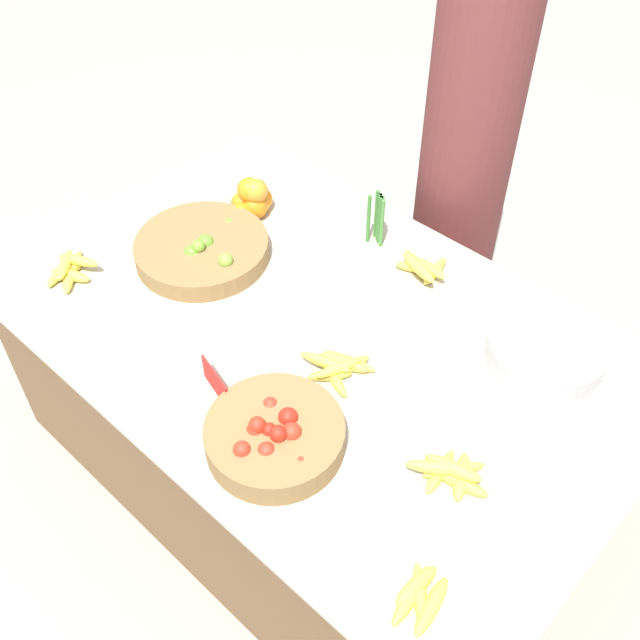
% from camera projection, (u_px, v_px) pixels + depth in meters
% --- Properties ---
extents(ground_plane, '(12.00, 12.00, 0.00)m').
position_uv_depth(ground_plane, '(320.00, 462.00, 2.56)').
color(ground_plane, '#ADA599').
extents(market_table, '(1.81, 1.17, 0.64)m').
position_uv_depth(market_table, '(320.00, 403.00, 2.33)').
color(market_table, brown).
rests_on(market_table, ground_plane).
extents(lime_bowl, '(0.41, 0.41, 0.10)m').
position_uv_depth(lime_bowl, '(202.00, 249.00, 2.31)').
color(lime_bowl, olive).
rests_on(lime_bowl, market_table).
extents(tomato_basket, '(0.34, 0.34, 0.11)m').
position_uv_depth(tomato_basket, '(275.00, 436.00, 1.81)').
color(tomato_basket, olive).
rests_on(tomato_basket, market_table).
extents(orange_pile, '(0.14, 0.16, 0.14)m').
position_uv_depth(orange_pile, '(252.00, 200.00, 2.45)').
color(orange_pile, orange).
rests_on(orange_pile, market_table).
extents(metal_bowl, '(0.32, 0.32, 0.07)m').
position_uv_depth(metal_bowl, '(546.00, 350.00, 2.01)').
color(metal_bowl, '#B7B7BF').
rests_on(metal_bowl, market_table).
extents(price_sign, '(0.13, 0.04, 0.08)m').
position_uv_depth(price_sign, '(215.00, 382.00, 1.92)').
color(price_sign, red).
rests_on(price_sign, market_table).
extents(veg_bundle, '(0.06, 0.05, 0.18)m').
position_uv_depth(veg_bundle, '(378.00, 219.00, 2.32)').
color(veg_bundle, '#428438').
rests_on(veg_bundle, market_table).
extents(banana_bunch_front_left, '(0.20, 0.17, 0.06)m').
position_uv_depth(banana_bunch_front_left, '(452.00, 472.00, 1.75)').
color(banana_bunch_front_left, '#EFDB4C').
rests_on(banana_bunch_front_left, market_table).
extents(banana_bunch_middle_right, '(0.15, 0.18, 0.06)m').
position_uv_depth(banana_bunch_middle_right, '(69.00, 270.00, 2.25)').
color(banana_bunch_middle_right, '#EFDB4C').
rests_on(banana_bunch_middle_right, market_table).
extents(banana_bunch_back_center, '(0.12, 0.16, 0.04)m').
position_uv_depth(banana_bunch_back_center, '(420.00, 596.00, 1.55)').
color(banana_bunch_back_center, '#EFDB4C').
rests_on(banana_bunch_back_center, market_table).
extents(banana_bunch_front_center, '(0.19, 0.18, 0.05)m').
position_uv_depth(banana_bunch_front_center, '(339.00, 367.00, 1.99)').
color(banana_bunch_front_center, '#EFDB4C').
rests_on(banana_bunch_front_center, market_table).
extents(banana_bunch_middle_left, '(0.18, 0.16, 0.06)m').
position_uv_depth(banana_bunch_middle_left, '(423.00, 267.00, 2.26)').
color(banana_bunch_middle_left, '#EFDB4C').
rests_on(banana_bunch_middle_left, market_table).
extents(vendor_person, '(0.31, 0.31, 1.71)m').
position_uv_depth(vendor_person, '(468.00, 148.00, 2.48)').
color(vendor_person, brown).
rests_on(vendor_person, ground_plane).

